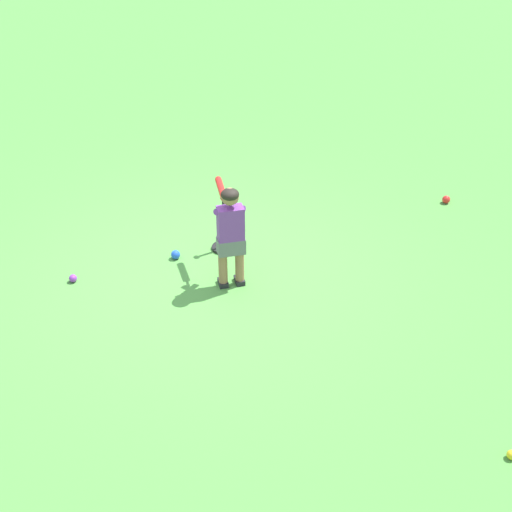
{
  "coord_description": "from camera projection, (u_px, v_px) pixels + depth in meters",
  "views": [
    {
      "loc": [
        4.68,
        3.93,
        4.06
      ],
      "look_at": [
        0.0,
        0.63,
        0.45
      ],
      "focal_mm": 49.89,
      "sensor_mm": 36.0,
      "label": 1
    }
  ],
  "objects": [
    {
      "name": "batting_tee",
      "position": [
        224.0,
        240.0,
        7.69
      ],
      "size": [
        0.28,
        0.28,
        0.62
      ],
      "color": "black",
      "rests_on": "ground"
    },
    {
      "name": "play_ball_near_batter",
      "position": [
        73.0,
        278.0,
        7.18
      ],
      "size": [
        0.08,
        0.08,
        0.08
      ],
      "primitive_type": "sphere",
      "color": "purple",
      "rests_on": "ground"
    },
    {
      "name": "play_ball_far_left",
      "position": [
        176.0,
        255.0,
        7.55
      ],
      "size": [
        0.1,
        0.1,
        0.1
      ],
      "primitive_type": "sphere",
      "color": "blue",
      "rests_on": "ground"
    },
    {
      "name": "play_ball_by_bucket",
      "position": [
        512.0,
        455.0,
        5.23
      ],
      "size": [
        0.07,
        0.07,
        0.07
      ],
      "primitive_type": "sphere",
      "color": "yellow",
      "rests_on": "ground"
    },
    {
      "name": "ground_plane",
      "position": [
        207.0,
        274.0,
        7.32
      ],
      "size": [
        40.0,
        40.0,
        0.0
      ],
      "primitive_type": "plane",
      "color": "#519942"
    },
    {
      "name": "play_ball_far_right",
      "position": [
        446.0,
        199.0,
        8.62
      ],
      "size": [
        0.1,
        0.1,
        0.1
      ],
      "primitive_type": "sphere",
      "color": "red",
      "rests_on": "ground"
    },
    {
      "name": "child_batter",
      "position": [
        230.0,
        227.0,
        6.84
      ],
      "size": [
        0.61,
        0.65,
        1.08
      ],
      "color": "#232328",
      "rests_on": "ground"
    }
  ]
}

